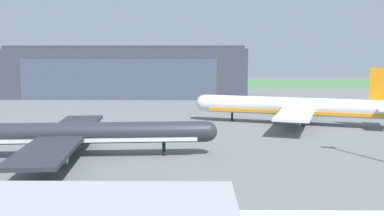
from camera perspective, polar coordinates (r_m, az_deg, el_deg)
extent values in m
plane|color=slate|center=(74.01, -0.12, -6.12)|extent=(440.00, 440.00, 0.00)
cube|color=#407E3F|center=(238.21, 0.38, 3.12)|extent=(440.00, 56.00, 0.08)
cube|color=#383D47|center=(173.52, -8.48, 4.46)|extent=(90.15, 29.04, 17.92)
cube|color=#424C60|center=(159.17, -9.30, 3.56)|extent=(68.52, 0.30, 14.34)
cube|color=#383D47|center=(173.34, -8.54, 7.62)|extent=(90.15, 6.97, 1.20)
cylinder|color=silver|center=(107.66, 12.97, 0.20)|extent=(43.59, 17.53, 4.17)
sphere|color=silver|center=(111.91, 1.57, 0.64)|extent=(4.00, 4.00, 4.00)
cube|color=orange|center=(107.81, 12.95, -0.40)|extent=(40.22, 16.48, 0.73)
cube|color=orange|center=(107.05, 23.06, 2.79)|extent=(5.62, 2.14, 7.08)
cube|color=silver|center=(117.91, 13.87, 0.52)|extent=(12.40, 19.73, 0.56)
cube|color=silver|center=(97.41, 12.89, -0.83)|extent=(12.40, 19.73, 0.56)
cylinder|color=gray|center=(116.69, 13.40, -0.25)|extent=(4.47, 3.39, 2.29)
cylinder|color=gray|center=(99.15, 12.49, -1.52)|extent=(4.47, 3.39, 2.29)
cylinder|color=black|center=(110.50, 5.10, -1.13)|extent=(0.56, 0.56, 2.18)
cylinder|color=black|center=(110.10, 13.95, -1.34)|extent=(0.56, 0.56, 2.18)
cylinder|color=black|center=(105.78, 13.76, -1.68)|extent=(0.56, 0.56, 2.18)
cylinder|color=#282B33|center=(75.30, -15.26, -3.08)|extent=(44.87, 6.99, 3.45)
sphere|color=#282B33|center=(74.22, 1.95, -2.98)|extent=(3.31, 3.31, 3.31)
cube|color=silver|center=(75.47, -15.24, -3.79)|extent=(41.30, 6.74, 0.60)
cube|color=#282B33|center=(64.99, -17.92, -5.18)|extent=(8.74, 20.74, 0.56)
cube|color=#282B33|center=(86.25, -14.41, -2.06)|extent=(8.74, 20.74, 0.56)
cylinder|color=gray|center=(66.61, -16.88, -5.94)|extent=(3.41, 2.15, 1.90)
cylinder|color=gray|center=(84.74, -14.05, -3.06)|extent=(3.41, 2.15, 1.90)
cylinder|color=black|center=(74.39, -3.58, -5.19)|extent=(0.56, 0.56, 2.22)
cylinder|color=black|center=(74.49, -16.82, -5.47)|extent=(0.56, 0.56, 2.22)
cylinder|color=black|center=(77.94, -16.23, -4.89)|extent=(0.56, 0.56, 2.22)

